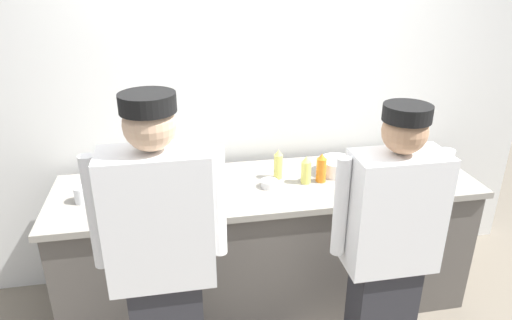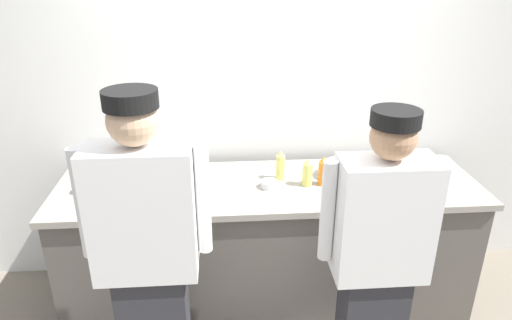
% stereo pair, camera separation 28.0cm
% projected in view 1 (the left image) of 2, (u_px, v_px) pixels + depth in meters
% --- Properties ---
extents(wall_back, '(4.17, 0.10, 2.98)m').
position_uv_depth(wall_back, '(253.00, 73.00, 3.13)').
color(wall_back, white).
rests_on(wall_back, ground).
extents(prep_counter, '(2.66, 0.74, 0.90)m').
position_uv_depth(prep_counter, '(267.00, 244.00, 3.10)').
color(prep_counter, '#56514C').
rests_on(prep_counter, ground).
extents(chef_near_left, '(0.62, 0.24, 1.71)m').
position_uv_depth(chef_near_left, '(163.00, 260.00, 2.16)').
color(chef_near_left, '#2D2D33').
rests_on(chef_near_left, ground).
extents(chef_center, '(0.59, 0.24, 1.61)m').
position_uv_depth(chef_center, '(389.00, 249.00, 2.34)').
color(chef_center, '#2D2D33').
rests_on(chef_center, ground).
extents(plate_stack_front, '(0.24, 0.24, 0.10)m').
position_uv_depth(plate_stack_front, '(337.00, 166.00, 3.05)').
color(plate_stack_front, white).
rests_on(plate_stack_front, prep_counter).
extents(mixing_bowl_steel, '(0.32, 0.32, 0.11)m').
position_uv_depth(mixing_bowl_steel, '(412.00, 161.00, 3.10)').
color(mixing_bowl_steel, '#B7BABF').
rests_on(mixing_bowl_steel, prep_counter).
extents(sheet_tray, '(0.49, 0.37, 0.02)m').
position_uv_depth(sheet_tray, '(158.00, 195.00, 2.76)').
color(sheet_tray, '#B7BABF').
rests_on(sheet_tray, prep_counter).
extents(squeeze_bottle_primary, '(0.06, 0.06, 0.18)m').
position_uv_depth(squeeze_bottle_primary, '(306.00, 170.00, 2.90)').
color(squeeze_bottle_primary, '#E5E066').
rests_on(squeeze_bottle_primary, prep_counter).
extents(squeeze_bottle_secondary, '(0.06, 0.06, 0.19)m').
position_uv_depth(squeeze_bottle_secondary, '(321.00, 168.00, 2.91)').
color(squeeze_bottle_secondary, orange).
rests_on(squeeze_bottle_secondary, prep_counter).
extents(squeeze_bottle_spare, '(0.06, 0.06, 0.20)m').
position_uv_depth(squeeze_bottle_spare, '(278.00, 165.00, 2.96)').
color(squeeze_bottle_spare, '#E5E066').
rests_on(squeeze_bottle_spare, prep_counter).
extents(ramekin_green_sauce, '(0.10, 0.10, 0.04)m').
position_uv_depth(ramekin_green_sauce, '(401.00, 183.00, 2.88)').
color(ramekin_green_sauce, white).
rests_on(ramekin_green_sauce, prep_counter).
extents(ramekin_red_sauce, '(0.08, 0.08, 0.04)m').
position_uv_depth(ramekin_red_sauce, '(92.00, 182.00, 2.89)').
color(ramekin_red_sauce, white).
rests_on(ramekin_red_sauce, prep_counter).
extents(ramekin_yellow_sauce, '(0.11, 0.11, 0.05)m').
position_uv_depth(ramekin_yellow_sauce, '(270.00, 183.00, 2.87)').
color(ramekin_yellow_sauce, white).
rests_on(ramekin_yellow_sauce, prep_counter).
extents(deli_cup, '(0.09, 0.09, 0.09)m').
position_uv_depth(deli_cup, '(82.00, 195.00, 2.68)').
color(deli_cup, white).
rests_on(deli_cup, prep_counter).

